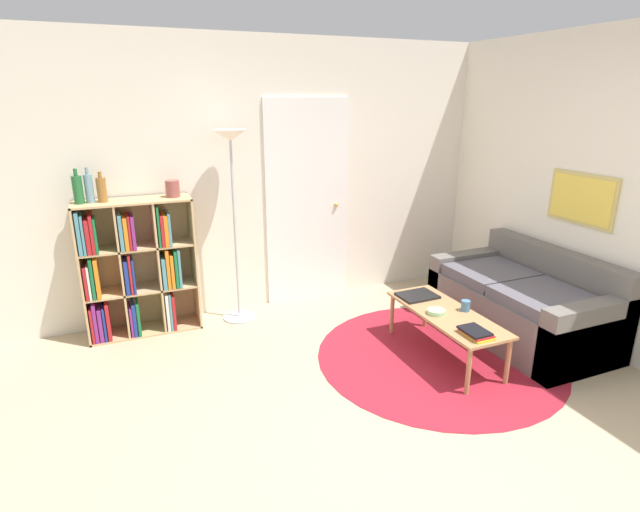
% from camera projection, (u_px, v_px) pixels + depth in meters
% --- Properties ---
extents(ground_plane, '(14.00, 14.00, 0.00)m').
position_uv_depth(ground_plane, '(424.00, 460.00, 2.96)').
color(ground_plane, tan).
extents(wall_back, '(7.30, 0.11, 2.60)m').
position_uv_depth(wall_back, '(279.00, 178.00, 4.91)').
color(wall_back, silver).
rests_on(wall_back, ground_plane).
extents(wall_right, '(0.08, 5.64, 2.60)m').
position_uv_depth(wall_right, '(553.00, 184.00, 4.52)').
color(wall_right, silver).
rests_on(wall_right, ground_plane).
extents(rug, '(2.00, 2.00, 0.01)m').
position_uv_depth(rug, '(438.00, 356.00, 4.13)').
color(rug, maroon).
rests_on(rug, ground_plane).
extents(bookshelf, '(0.96, 0.34, 1.22)m').
position_uv_depth(bookshelf, '(134.00, 269.00, 4.40)').
color(bookshelf, tan).
rests_on(bookshelf, ground_plane).
extents(floor_lamp, '(0.31, 0.31, 1.78)m').
position_uv_depth(floor_lamp, '(232.00, 169.00, 4.42)').
color(floor_lamp, '#B7B7BC').
rests_on(floor_lamp, ground_plane).
extents(couch, '(0.87, 1.56, 0.77)m').
position_uv_depth(couch, '(525.00, 305.00, 4.44)').
color(couch, '#66605B').
rests_on(couch, ground_plane).
extents(coffee_table, '(0.44, 1.14, 0.40)m').
position_uv_depth(coffee_table, '(446.00, 317.00, 4.03)').
color(coffee_table, '#AD7F51').
rests_on(coffee_table, ground_plane).
extents(laptop, '(0.33, 0.25, 0.02)m').
position_uv_depth(laptop, '(417.00, 296.00, 4.33)').
color(laptop, black).
rests_on(laptop, coffee_table).
extents(bowl, '(0.14, 0.14, 0.04)m').
position_uv_depth(bowl, '(436.00, 312.00, 3.99)').
color(bowl, '#9ED193').
rests_on(bowl, coffee_table).
extents(book_stack_on_table, '(0.17, 0.23, 0.05)m').
position_uv_depth(book_stack_on_table, '(476.00, 333.00, 3.62)').
color(book_stack_on_table, gold).
rests_on(book_stack_on_table, coffee_table).
extents(cup, '(0.07, 0.07, 0.09)m').
position_uv_depth(cup, '(466.00, 306.00, 4.03)').
color(cup, teal).
rests_on(cup, coffee_table).
extents(bottle_left, '(0.08, 0.08, 0.29)m').
position_uv_depth(bottle_left, '(78.00, 189.00, 4.05)').
color(bottle_left, '#236633').
rests_on(bottle_left, bookshelf).
extents(bottle_middle, '(0.07, 0.07, 0.29)m').
position_uv_depth(bottle_middle, '(89.00, 188.00, 4.08)').
color(bottle_middle, '#6B93A3').
rests_on(bottle_middle, bookshelf).
extents(bottle_right, '(0.08, 0.08, 0.25)m').
position_uv_depth(bottle_right, '(102.00, 189.00, 4.11)').
color(bottle_right, olive).
rests_on(bottle_right, bookshelf).
extents(vase_on_shelf, '(0.12, 0.12, 0.15)m').
position_uv_depth(vase_on_shelf, '(173.00, 189.00, 4.33)').
color(vase_on_shelf, '#934C47').
rests_on(vase_on_shelf, bookshelf).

